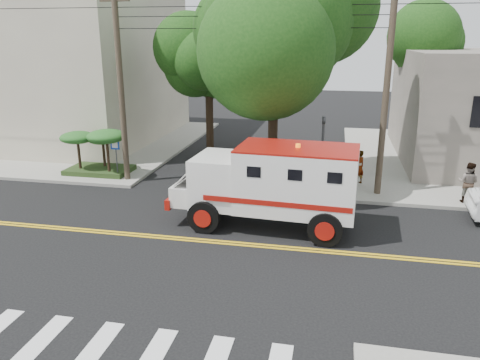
# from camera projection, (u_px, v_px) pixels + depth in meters

# --- Properties ---
(ground) EXTENTS (100.00, 100.00, 0.00)m
(ground) POSITION_uv_depth(u_px,v_px,m) (204.00, 241.00, 16.38)
(ground) COLOR black
(ground) RESTS_ON ground
(sidewalk_nw) EXTENTS (17.00, 17.00, 0.15)m
(sidewalk_nw) POSITION_uv_depth(u_px,v_px,m) (66.00, 141.00, 31.61)
(sidewalk_nw) COLOR gray
(sidewalk_nw) RESTS_ON ground
(building_left) EXTENTS (16.00, 14.00, 10.00)m
(building_left) POSITION_uv_depth(u_px,v_px,m) (44.00, 63.00, 31.91)
(building_left) COLOR #AFA490
(building_left) RESTS_ON sidewalk_nw
(utility_pole_left) EXTENTS (0.28, 0.28, 9.00)m
(utility_pole_left) POSITION_uv_depth(u_px,v_px,m) (121.00, 89.00, 21.76)
(utility_pole_left) COLOR #382D23
(utility_pole_left) RESTS_ON ground
(utility_pole_right) EXTENTS (0.28, 0.28, 9.00)m
(utility_pole_right) POSITION_uv_depth(u_px,v_px,m) (386.00, 95.00, 19.65)
(utility_pole_right) COLOR #382D23
(utility_pole_right) RESTS_ON ground
(tree_main) EXTENTS (6.08, 5.70, 9.85)m
(tree_main) POSITION_uv_depth(u_px,v_px,m) (284.00, 28.00, 19.71)
(tree_main) COLOR black
(tree_main) RESTS_ON ground
(tree_left) EXTENTS (4.48, 4.20, 7.70)m
(tree_left) POSITION_uv_depth(u_px,v_px,m) (213.00, 58.00, 26.26)
(tree_left) COLOR black
(tree_left) RESTS_ON ground
(tree_right) EXTENTS (4.80, 4.50, 8.20)m
(tree_right) POSITION_uv_depth(u_px,v_px,m) (418.00, 50.00, 27.65)
(tree_right) COLOR black
(tree_right) RESTS_ON ground
(traffic_signal) EXTENTS (0.15, 0.18, 3.60)m
(traffic_signal) POSITION_uv_depth(u_px,v_px,m) (322.00, 148.00, 20.24)
(traffic_signal) COLOR #3F3F42
(traffic_signal) RESTS_ON ground
(accessibility_sign) EXTENTS (0.45, 0.10, 2.02)m
(accessibility_sign) POSITION_uv_depth(u_px,v_px,m) (116.00, 153.00, 22.96)
(accessibility_sign) COLOR #3F3F42
(accessibility_sign) RESTS_ON ground
(palm_planter) EXTENTS (3.52, 2.63, 2.36)m
(palm_planter) POSITION_uv_depth(u_px,v_px,m) (97.00, 145.00, 23.54)
(palm_planter) COLOR #1E3314
(palm_planter) RESTS_ON sidewalk_nw
(armored_truck) EXTENTS (6.97, 3.12, 3.11)m
(armored_truck) POSITION_uv_depth(u_px,v_px,m) (273.00, 181.00, 17.14)
(armored_truck) COLOR white
(armored_truck) RESTS_ON ground
(pedestrian_a) EXTENTS (0.70, 0.68, 1.62)m
(pedestrian_a) POSITION_uv_depth(u_px,v_px,m) (359.00, 167.00, 22.07)
(pedestrian_a) COLOR gray
(pedestrian_a) RESTS_ON sidewalk_ne
(pedestrian_b) EXTENTS (1.05, 0.97, 1.73)m
(pedestrian_b) POSITION_uv_depth(u_px,v_px,m) (468.00, 182.00, 19.55)
(pedestrian_b) COLOR gray
(pedestrian_b) RESTS_ON sidewalk_ne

